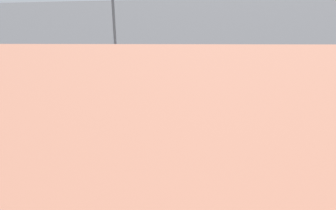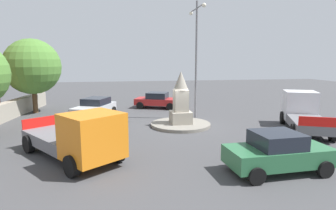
# 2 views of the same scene
# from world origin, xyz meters

# --- Properties ---
(ground_plane) EXTENTS (80.00, 80.00, 0.00)m
(ground_plane) POSITION_xyz_m (0.00, 0.00, 0.00)
(ground_plane) COLOR #424244
(traffic_island) EXTENTS (3.92, 3.92, 0.20)m
(traffic_island) POSITION_xyz_m (0.00, 0.00, 0.10)
(traffic_island) COLOR gray
(traffic_island) RESTS_ON ground
(monument) EXTENTS (1.32, 1.32, 3.41)m
(monument) POSITION_xyz_m (0.00, 0.00, 1.69)
(monument) COLOR #9E9687
(monument) RESTS_ON traffic_island
(streetlamp) EXTENTS (3.48, 0.28, 8.38)m
(streetlamp) POSITION_xyz_m (-2.01, 1.58, 5.03)
(streetlamp) COLOR slate
(streetlamp) RESTS_ON ground
(car_green_waiting) EXTENTS (2.08, 4.04, 1.59)m
(car_green_waiting) POSITION_xyz_m (8.10, 1.96, 0.79)
(car_green_waiting) COLOR #2D6B42
(car_green_waiting) RESTS_ON ground
(car_silver_parked_right) EXTENTS (4.49, 3.27, 1.47)m
(car_silver_parked_right) POSITION_xyz_m (-3.92, -5.76, 0.76)
(car_silver_parked_right) COLOR #B7BABF
(car_silver_parked_right) RESTS_ON ground
(car_red_far_side) EXTENTS (3.18, 4.30, 1.42)m
(car_red_far_side) POSITION_xyz_m (-7.20, -0.50, 0.73)
(car_red_far_side) COLOR #B22323
(car_red_far_side) RESTS_ON ground
(truck_white_approaching) EXTENTS (5.70, 3.97, 2.28)m
(truck_white_approaching) POSITION_xyz_m (2.04, 7.43, 1.07)
(truck_white_approaching) COLOR silver
(truck_white_approaching) RESTS_ON ground
(truck_orange_passing) EXTENTS (5.74, 5.02, 2.24)m
(truck_orange_passing) POSITION_xyz_m (5.53, -5.72, 1.06)
(truck_orange_passing) COLOR orange
(truck_orange_passing) RESTS_ON ground
(tree_mid_cluster) EXTENTS (3.60, 3.60, 5.36)m
(tree_mid_cluster) POSITION_xyz_m (0.83, -11.63, 3.54)
(tree_mid_cluster) COLOR brown
(tree_mid_cluster) RESTS_ON ground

